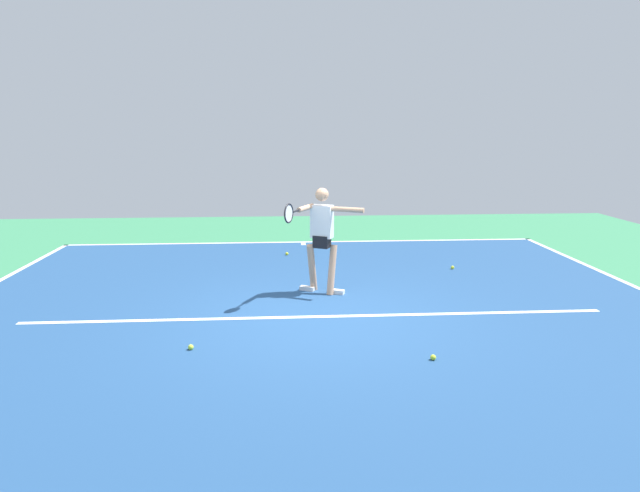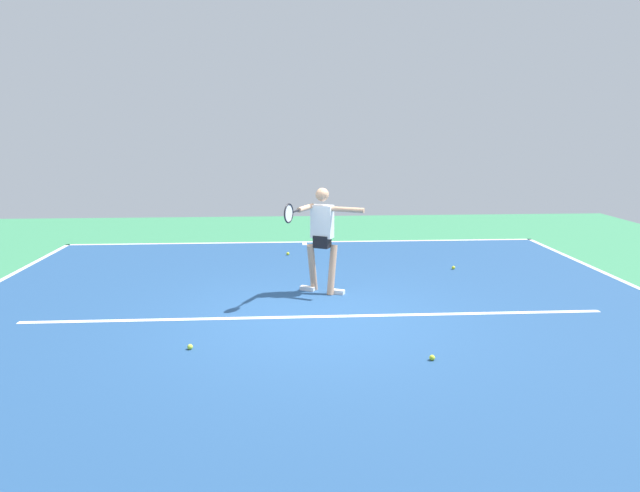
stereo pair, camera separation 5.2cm
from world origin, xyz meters
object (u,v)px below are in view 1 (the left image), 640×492
(tennis_player, at_px, (321,234))
(tennis_ball_far_corner, at_px, (287,254))
(tennis_ball_by_sideline, at_px, (453,267))
(tennis_ball_near_service_line, at_px, (191,347))
(tennis_ball_by_baseline, at_px, (433,357))

(tennis_player, xyz_separation_m, tennis_ball_far_corner, (0.53, -2.83, -0.94))
(tennis_ball_by_sideline, bearing_deg, tennis_player, 28.41)
(tennis_ball_by_sideline, xyz_separation_m, tennis_ball_near_service_line, (4.33, 3.71, 0.00))
(tennis_player, relative_size, tennis_ball_far_corner, 25.93)
(tennis_player, relative_size, tennis_ball_by_sideline, 25.93)
(tennis_player, xyz_separation_m, tennis_ball_by_baseline, (-1.09, 2.80, -0.94))
(tennis_ball_near_service_line, relative_size, tennis_ball_by_baseline, 1.00)
(tennis_ball_far_corner, bearing_deg, tennis_ball_near_service_line, 76.78)
(tennis_ball_by_baseline, distance_m, tennis_ball_far_corner, 5.86)
(tennis_ball_by_sideline, xyz_separation_m, tennis_ball_by_baseline, (1.50, 4.21, 0.00))
(tennis_ball_by_baseline, bearing_deg, tennis_player, -68.77)
(tennis_ball_by_sideline, xyz_separation_m, tennis_ball_far_corner, (3.13, -1.42, 0.00))
(tennis_player, distance_m, tennis_ball_by_sideline, 3.10)
(tennis_ball_by_sideline, bearing_deg, tennis_ball_by_baseline, 70.32)
(tennis_ball_by_sideline, relative_size, tennis_ball_near_service_line, 1.00)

